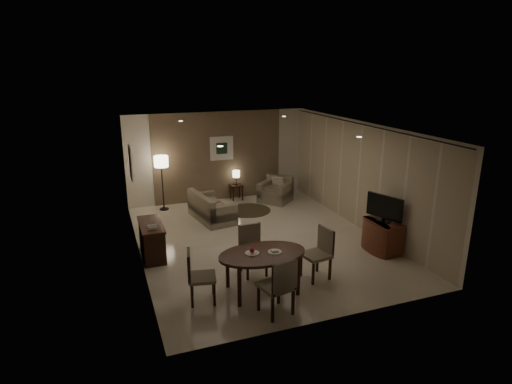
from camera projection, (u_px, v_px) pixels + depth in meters
name	position (u px, v px, depth m)	size (l,w,h in m)	color
room_shell	(253.00, 182.00, 10.19)	(5.50, 7.00, 2.70)	beige
taupe_accent	(218.00, 156.00, 12.96)	(3.96, 0.03, 2.70)	brown
curtain_wall	(359.00, 177.00, 10.73)	(0.08, 6.70, 2.58)	beige
curtain_rod	(362.00, 124.00, 10.35)	(0.03, 0.03, 6.80)	black
art_back_frame	(222.00, 148.00, 12.90)	(0.72, 0.03, 0.72)	silver
art_back_canvas	(222.00, 148.00, 12.89)	(0.34, 0.01, 0.34)	#1A2F1E
art_left_frame	(131.00, 163.00, 9.86)	(0.03, 0.60, 0.80)	silver
art_left_canvas	(131.00, 163.00, 9.87)	(0.01, 0.46, 0.64)	gray
downlight_nl	(220.00, 146.00, 7.37)	(0.10, 0.10, 0.01)	white
downlight_nr	(359.00, 137.00, 8.30)	(0.10, 0.10, 0.01)	white
downlight_fl	(181.00, 121.00, 10.60)	(0.10, 0.10, 0.01)	white
downlight_fr	(284.00, 116.00, 11.53)	(0.10, 0.10, 0.01)	white
console_desk	(152.00, 240.00, 9.29)	(0.48, 1.20, 0.75)	#402314
telephone	(152.00, 227.00, 8.89)	(0.20, 0.14, 0.09)	white
tv_cabinet	(383.00, 236.00, 9.57)	(0.48, 0.90, 0.70)	brown
flat_tv	(384.00, 208.00, 9.37)	(0.06, 0.88, 0.60)	black
dining_table	(262.00, 272.00, 7.84)	(1.63, 1.02, 0.76)	#402314
chair_near	(276.00, 285.00, 7.11)	(0.50, 0.50, 1.04)	gray
chair_far	(254.00, 251.00, 8.45)	(0.48, 0.48, 0.99)	gray
chair_left	(202.00, 277.00, 7.47)	(0.46, 0.46, 0.96)	gray
chair_right	(316.00, 254.00, 8.29)	(0.49, 0.49, 1.01)	gray
plate_a	(252.00, 253.00, 7.72)	(0.26, 0.26, 0.02)	white
plate_b	(275.00, 252.00, 7.76)	(0.26, 0.26, 0.02)	white
fruit_apple	(252.00, 250.00, 7.70)	(0.09, 0.09, 0.09)	#A61330
napkin	(275.00, 251.00, 7.75)	(0.12, 0.08, 0.03)	white
round_rug	(248.00, 210.00, 12.30)	(1.28, 1.28, 0.01)	#3C3922
sofa	(212.00, 206.00, 11.51)	(0.78, 1.56, 0.74)	gray
armchair	(275.00, 190.00, 12.98)	(0.86, 0.81, 0.76)	gray
side_table	(236.00, 192.00, 13.23)	(0.37, 0.37, 0.47)	black
table_lamp	(236.00, 177.00, 13.09)	(0.22, 0.22, 0.50)	#FFEAC1
floor_lamp	(163.00, 183.00, 12.16)	(0.40, 0.40, 1.57)	#FFE5B7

